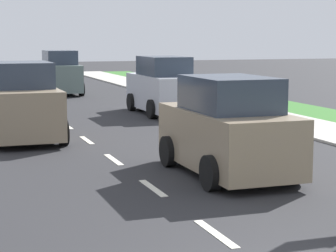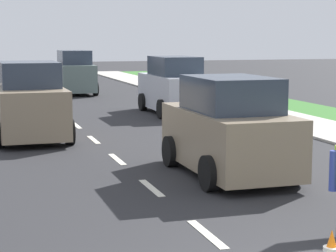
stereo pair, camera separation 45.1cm
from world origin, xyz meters
name	(u,v)px [view 1 (the left image)]	position (x,y,z in m)	size (l,w,h in m)	color
ground_plane	(40,106)	(0.00, 21.00, 0.00)	(96.00, 96.00, 0.00)	#28282B
lane_center_line	(28,97)	(0.00, 25.20, 0.00)	(0.14, 46.40, 0.01)	silver
car_oncoming_lead	(23,104)	(-1.65, 12.35, 1.01)	(2.03, 3.87, 2.17)	gray
car_outgoing_ahead	(228,130)	(1.84, 6.34, 0.95)	(1.96, 3.89, 2.05)	gray
car_outgoing_far	(60,74)	(1.76, 26.38, 1.02)	(1.91, 3.84, 2.20)	slate
car_parked_far	(163,87)	(4.03, 16.95, 1.00)	(1.93, 4.22, 2.14)	silver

